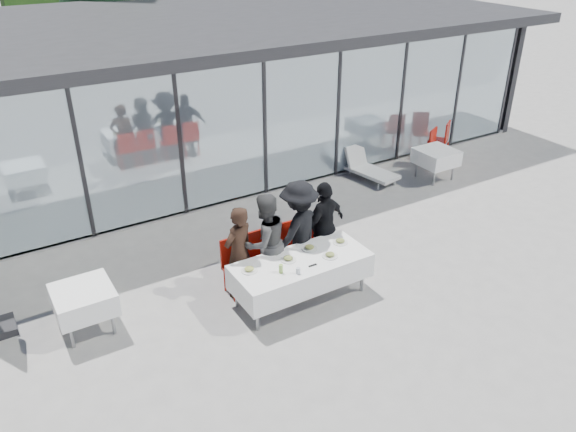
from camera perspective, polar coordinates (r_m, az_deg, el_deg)
The scene contains 24 objects.
ground at distance 9.50m, azimuth 4.20°, elevation -8.17°, with size 90.00×90.00×0.00m, color gray.
pavilion at distance 16.15m, azimuth -6.72°, elevation 15.48°, with size 14.80×8.80×3.44m.
dining_table at distance 9.14m, azimuth 1.32°, elevation -5.60°, with size 2.26×0.96×0.75m.
diner_a at distance 9.13m, azimuth -5.03°, elevation -3.71°, with size 0.59×0.59×1.63m, color #321F16.
diner_chair_a at distance 9.37m, azimuth -5.30°, elevation -4.81°, with size 0.44×0.44×0.97m.
diner_b at distance 9.29m, azimuth -2.35°, elevation -2.66°, with size 0.84×0.84×1.72m, color #4B4B4B.
diner_chair_b at distance 9.55m, azimuth -2.68°, elevation -4.01°, with size 0.44×0.44×0.97m.
diner_c at distance 9.56m, azimuth 1.11°, elevation -1.44°, with size 1.16×1.16×1.79m, color black.
diner_chair_c at distance 9.84m, azimuth 0.71°, elevation -2.95°, with size 0.44×0.44×0.97m.
diner_d at distance 9.85m, azimuth 3.72°, elevation -0.98°, with size 0.97×0.97×1.66m, color black.
diner_chair_d at distance 10.09m, azimuth 3.26°, elevation -2.15°, with size 0.44×0.44×0.97m.
plate_a at distance 8.76m, azimuth -3.96°, elevation -5.45°, with size 0.26×0.26×0.07m.
plate_b at distance 9.00m, azimuth 0.03°, elevation -4.37°, with size 0.26×0.26×0.07m.
plate_c at distance 9.30m, azimuth 2.20°, elevation -3.23°, with size 0.26×0.26×0.07m.
plate_d at distance 9.51m, azimuth 5.33°, elevation -2.58°, with size 0.26×0.26×0.07m.
plate_extra at distance 9.12m, azimuth 4.29°, elevation -3.98°, with size 0.26×0.26×0.07m.
juice_bottle at distance 8.68m, azimuth -0.73°, elevation -5.38°, with size 0.06×0.06×0.14m, color #96C452.
drinking_glasses at distance 8.67m, azimuth 1.03°, elevation -5.58°, with size 0.07×0.07×0.10m.
folded_eyeglasses at distance 8.88m, azimuth 2.52°, elevation -5.03°, with size 0.14×0.03×0.01m, color black.
spare_table_left at distance 9.00m, azimuth -20.03°, elevation -8.01°, with size 0.86×0.86×0.74m.
spare_table_right at distance 13.93m, azimuth 14.82°, elevation 5.82°, with size 0.86×0.86×0.74m.
spare_chair_a at distance 14.66m, azimuth 14.80°, elevation 6.87°, with size 0.59×0.59×0.97m.
spare_chair_b at distance 15.29m, azimuth 15.39°, elevation 7.67°, with size 0.61×0.61×0.97m.
lounger at distance 13.78m, azimuth 8.05°, elevation 4.91°, with size 0.83×1.42×0.72m.
Camera 1 is at (-4.55, -6.19, 5.59)m, focal length 35.00 mm.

